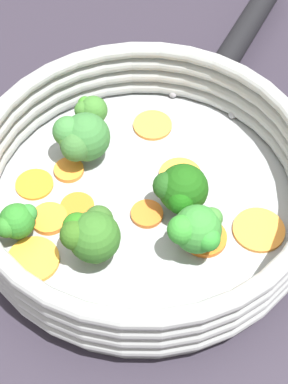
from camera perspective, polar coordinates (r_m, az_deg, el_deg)
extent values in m
plane|color=#27212C|center=(0.61, 0.00, -1.78)|extent=(4.00, 4.00, 0.00)
cylinder|color=#939699|center=(0.61, 0.00, -1.32)|extent=(0.30, 0.30, 0.02)
torus|color=#999C9C|center=(0.59, 0.00, -0.40)|extent=(0.31, 0.31, 0.02)
torus|color=#999C9C|center=(0.58, 0.00, 0.55)|extent=(0.31, 0.31, 0.02)
torus|color=#999C9C|center=(0.57, 0.00, 1.53)|extent=(0.31, 0.31, 0.02)
torus|color=#999C9C|center=(0.56, 0.00, 2.57)|extent=(0.31, 0.31, 0.02)
cylinder|color=black|center=(0.76, 9.03, 14.13)|extent=(0.23, 0.06, 0.03)
sphere|color=#94929C|center=(0.67, 7.90, 6.86)|extent=(0.01, 0.01, 0.01)
sphere|color=#959198|center=(0.69, 2.60, 8.74)|extent=(0.01, 0.01, 0.01)
cylinder|color=orange|center=(0.59, 10.14, -3.43)|extent=(0.07, 0.07, 0.00)
cylinder|color=orange|center=(0.62, -9.72, 0.67)|extent=(0.05, 0.05, 0.00)
cylinder|color=orange|center=(0.66, 0.77, 5.96)|extent=(0.06, 0.06, 0.00)
cylinder|color=orange|center=(0.62, -6.70, 1.96)|extent=(0.04, 0.04, 0.01)
cylinder|color=orange|center=(0.58, 5.41, -4.05)|extent=(0.06, 0.06, 0.00)
cylinder|color=orange|center=(0.62, 3.23, 1.51)|extent=(0.05, 0.05, 0.00)
cylinder|color=orange|center=(0.60, -5.94, -1.34)|extent=(0.04, 0.04, 0.01)
cylinder|color=orange|center=(0.59, 0.27, -1.96)|extent=(0.04, 0.04, 0.00)
cylinder|color=orange|center=(0.57, -9.82, -5.96)|extent=(0.06, 0.06, 0.00)
cylinder|color=orange|center=(0.59, -8.43, -2.35)|extent=(0.03, 0.03, 0.01)
cylinder|color=#86B263|center=(0.56, -4.30, -5.25)|extent=(0.01, 0.01, 0.02)
sphere|color=#2D5E1F|center=(0.54, -4.44, -4.00)|extent=(0.04, 0.04, 0.04)
sphere|color=#2F5920|center=(0.55, -4.05, -2.50)|extent=(0.03, 0.03, 0.03)
sphere|color=#256716|center=(0.54, -5.96, -3.11)|extent=(0.03, 0.03, 0.03)
sphere|color=#2D5818|center=(0.53, -6.16, -3.82)|extent=(0.03, 0.03, 0.03)
cylinder|color=#70965B|center=(0.56, 4.61, -4.55)|extent=(0.01, 0.01, 0.02)
sphere|color=#30782E|center=(0.55, 4.76, -3.30)|extent=(0.04, 0.04, 0.04)
sphere|color=#2D8128|center=(0.53, 3.40, -3.38)|extent=(0.03, 0.03, 0.03)
sphere|color=#3A742F|center=(0.55, 6.05, -2.33)|extent=(0.02, 0.02, 0.02)
sphere|color=#2B822B|center=(0.54, 5.72, -4.18)|extent=(0.02, 0.02, 0.02)
cylinder|color=#658549|center=(0.59, 3.42, -0.88)|extent=(0.01, 0.01, 0.02)
sphere|color=#174B0F|center=(0.58, 3.51, 0.30)|extent=(0.05, 0.05, 0.05)
sphere|color=#134F0D|center=(0.56, 3.31, -0.83)|extent=(0.02, 0.02, 0.02)
sphere|color=#1C4A17|center=(0.57, 1.97, 0.35)|extent=(0.03, 0.03, 0.03)
cylinder|color=#6E8A50|center=(0.63, -5.05, 3.60)|extent=(0.01, 0.01, 0.02)
sphere|color=#316830|center=(0.61, -5.19, 4.89)|extent=(0.05, 0.05, 0.05)
sphere|color=#366F34|center=(0.61, -6.80, 5.37)|extent=(0.03, 0.03, 0.03)
sphere|color=#33622C|center=(0.60, -6.08, 4.07)|extent=(0.03, 0.03, 0.03)
sphere|color=#386A2A|center=(0.61, -6.63, 4.65)|extent=(0.02, 0.02, 0.02)
cylinder|color=olive|center=(0.66, -4.44, 6.33)|extent=(0.01, 0.01, 0.02)
sphere|color=#366B28|center=(0.65, -4.53, 7.27)|extent=(0.03, 0.03, 0.03)
sphere|color=#356725|center=(0.64, -5.43, 7.29)|extent=(0.02, 0.02, 0.02)
sphere|color=#357622|center=(0.65, -5.27, 7.83)|extent=(0.01, 0.01, 0.01)
cylinder|color=#7B975B|center=(0.58, -10.98, -3.43)|extent=(0.01, 0.01, 0.01)
sphere|color=#276F22|center=(0.57, -11.23, -2.55)|extent=(0.03, 0.03, 0.03)
sphere|color=#2C762C|center=(0.57, -10.28, -1.89)|extent=(0.02, 0.02, 0.02)
sphere|color=#2B7024|center=(0.57, -12.14, -3.06)|extent=(0.02, 0.02, 0.02)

